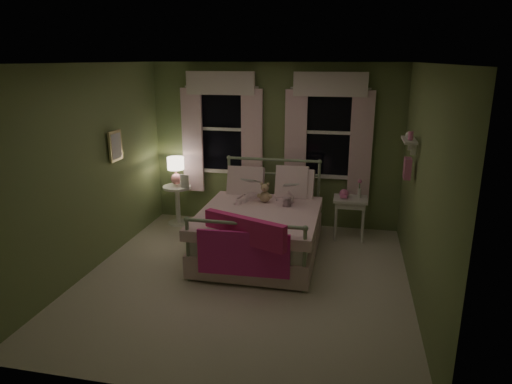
% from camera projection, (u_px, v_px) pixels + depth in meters
% --- Properties ---
extents(room_shell, '(4.20, 4.20, 4.20)m').
position_uv_depth(room_shell, '(244.00, 178.00, 5.33)').
color(room_shell, beige).
rests_on(room_shell, ground).
extents(bed, '(1.58, 2.04, 1.18)m').
position_uv_depth(bed, '(261.00, 228.00, 6.34)').
color(bed, white).
rests_on(bed, ground).
extents(pink_throw, '(1.10, 0.50, 0.71)m').
position_uv_depth(pink_throw, '(244.00, 240.00, 5.33)').
color(pink_throw, '#E22C79').
rests_on(pink_throw, bed).
extents(child_left, '(0.33, 0.26, 0.79)m').
position_uv_depth(child_left, '(248.00, 179.00, 6.64)').
color(child_left, '#F7D1DD').
rests_on(child_left, bed).
extents(child_right, '(0.34, 0.28, 0.65)m').
position_uv_depth(child_right, '(286.00, 186.00, 6.55)').
color(child_right, '#F7D1DD').
rests_on(child_right, bed).
extents(book_left, '(0.22, 0.15, 0.26)m').
position_uv_depth(book_left, '(244.00, 183.00, 6.41)').
color(book_left, beige).
rests_on(book_left, child_left).
extents(book_right, '(0.22, 0.16, 0.26)m').
position_uv_depth(book_right, '(284.00, 188.00, 6.31)').
color(book_right, beige).
rests_on(book_right, child_right).
extents(teddy_bear, '(0.22, 0.17, 0.29)m').
position_uv_depth(teddy_bear, '(265.00, 194.00, 6.49)').
color(teddy_bear, tan).
rests_on(teddy_bear, bed).
extents(nightstand_left, '(0.46, 0.46, 0.65)m').
position_uv_depth(nightstand_left, '(177.00, 199.00, 7.50)').
color(nightstand_left, white).
rests_on(nightstand_left, ground).
extents(table_lamp, '(0.27, 0.27, 0.45)m').
position_uv_depth(table_lamp, '(176.00, 168.00, 7.35)').
color(table_lamp, pink).
rests_on(table_lamp, nightstand_left).
extents(book_nightstand, '(0.22, 0.26, 0.02)m').
position_uv_depth(book_nightstand, '(181.00, 187.00, 7.33)').
color(book_nightstand, beige).
rests_on(book_nightstand, nightstand_left).
extents(nightstand_right, '(0.50, 0.40, 0.64)m').
position_uv_depth(nightstand_right, '(350.00, 204.00, 6.82)').
color(nightstand_right, white).
rests_on(nightstand_right, ground).
extents(pink_toy, '(0.14, 0.18, 0.14)m').
position_uv_depth(pink_toy, '(344.00, 194.00, 6.79)').
color(pink_toy, pink).
rests_on(pink_toy, nightstand_right).
extents(bud_vase, '(0.06, 0.06, 0.28)m').
position_uv_depth(bud_vase, '(359.00, 189.00, 6.78)').
color(bud_vase, white).
rests_on(bud_vase, nightstand_right).
extents(window_left, '(1.34, 0.13, 1.96)m').
position_uv_depth(window_left, '(222.00, 125.00, 7.32)').
color(window_left, black).
rests_on(window_left, room_shell).
extents(window_right, '(1.34, 0.13, 1.96)m').
position_uv_depth(window_right, '(328.00, 128.00, 6.98)').
color(window_right, black).
rests_on(window_right, room_shell).
extents(wall_shelf, '(0.15, 0.50, 0.60)m').
position_uv_depth(wall_shelf, '(409.00, 155.00, 5.55)').
color(wall_shelf, white).
rests_on(wall_shelf, room_shell).
extents(framed_picture, '(0.03, 0.32, 0.42)m').
position_uv_depth(framed_picture, '(116.00, 146.00, 6.23)').
color(framed_picture, beige).
rests_on(framed_picture, room_shell).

